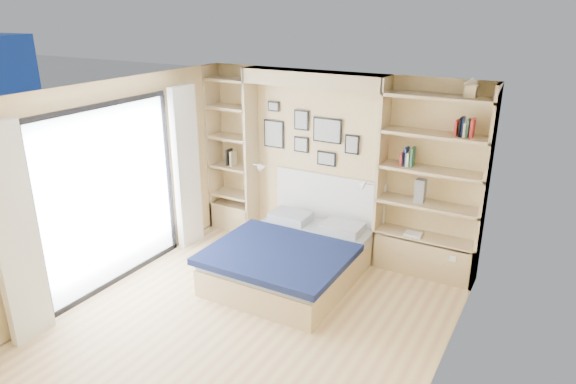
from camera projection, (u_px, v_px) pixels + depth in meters
The scene contains 8 objects.
ground at pixel (249, 323), 5.67m from camera, with size 4.50×4.50×0.00m, color #E4C786.
room_shell at pixel (287, 186), 6.72m from camera, with size 4.50×4.50×4.50m.
bed at pixel (292, 257), 6.56m from camera, with size 1.67×2.13×1.07m.
photo_gallery at pixel (307, 135), 7.14m from camera, with size 1.48×0.02×0.82m.
reading_lamps at pixel (309, 175), 7.06m from camera, with size 1.92×0.12×0.15m.
shelf_decor at pixel (417, 145), 6.25m from camera, with size 3.50×0.23×2.03m.
deck at pixel (39, 251), 7.33m from camera, with size 3.20×4.00×0.05m, color #716254.
deck_chair at pixel (29, 218), 7.43m from camera, with size 0.66×0.92×0.84m.
Camera 1 is at (2.74, -3.99, 3.30)m, focal length 32.00 mm.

